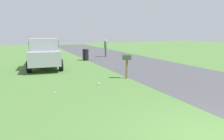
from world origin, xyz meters
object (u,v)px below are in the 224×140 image
object	(u,v)px
pickup_truck	(45,52)
pedestrian	(106,47)
trash_bin	(86,55)
mailbox	(127,59)

from	to	relation	value
pickup_truck	pedestrian	distance (m)	7.25
pickup_truck	trash_bin	bearing A→B (deg)	127.44
mailbox	trash_bin	distance (m)	7.54
mailbox	pickup_truck	size ratio (longest dim) A/B	0.25
pickup_truck	trash_bin	size ratio (longest dim) A/B	5.41
mailbox	pedestrian	xyz separation A→B (m)	(9.01, -2.59, -0.06)
pickup_truck	pedestrian	bearing A→B (deg)	127.19
pickup_truck	trash_bin	xyz separation A→B (m)	(2.17, -3.67, -0.60)
pickup_truck	trash_bin	distance (m)	4.30
mailbox	pedestrian	distance (m)	9.38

